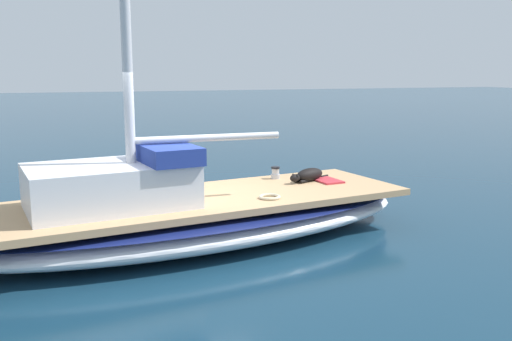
% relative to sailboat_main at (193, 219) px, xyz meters
% --- Properties ---
extents(ground_plane, '(120.00, 120.00, 0.00)m').
position_rel_sailboat_main_xyz_m(ground_plane, '(0.00, 0.00, -0.34)').
color(ground_plane, '#143347').
extents(sailboat_main, '(3.47, 7.51, 0.66)m').
position_rel_sailboat_main_xyz_m(sailboat_main, '(0.00, 0.00, 0.00)').
color(sailboat_main, white).
rests_on(sailboat_main, ground).
extents(cabin_house, '(1.68, 2.39, 0.84)m').
position_rel_sailboat_main_xyz_m(cabin_house, '(-0.16, 1.11, 0.67)').
color(cabin_house, silver).
rests_on(cabin_house, sailboat_main).
extents(dog_black, '(0.49, 0.90, 0.22)m').
position_rel_sailboat_main_xyz_m(dog_black, '(0.55, -2.15, 0.43)').
color(dog_black, black).
rests_on(dog_black, sailboat_main).
extents(deck_winch, '(0.16, 0.16, 0.21)m').
position_rel_sailboat_main_xyz_m(deck_winch, '(0.96, -1.71, 0.42)').
color(deck_winch, '#B7B7BC').
rests_on(deck_winch, sailboat_main).
extents(coiled_rope, '(0.32, 0.32, 0.04)m').
position_rel_sailboat_main_xyz_m(coiled_rope, '(-0.42, -1.06, 0.35)').
color(coiled_rope, beige).
rests_on(coiled_rope, sailboat_main).
extents(deck_towel, '(0.59, 0.41, 0.03)m').
position_rel_sailboat_main_xyz_m(deck_towel, '(0.43, -2.45, 0.34)').
color(deck_towel, '#C6333D').
rests_on(deck_towel, sailboat_main).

